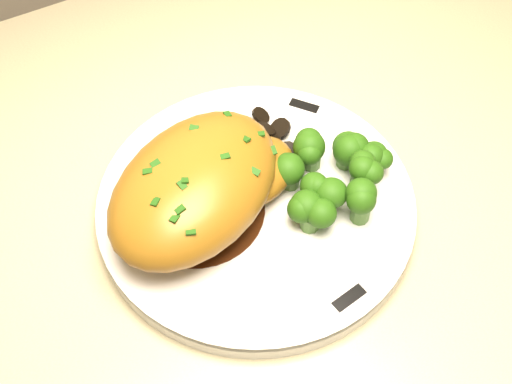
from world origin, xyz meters
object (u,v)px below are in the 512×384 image
counter (179,382)px  chicken_breast (202,185)px  plate (256,205)px  broccoli_florets (335,176)px

counter → chicken_breast: counter is taller
counter → plate: (0.09, -0.05, 0.43)m
chicken_breast → broccoli_florets: size_ratio=2.04×
broccoli_florets → chicken_breast: bearing=159.5°
counter → chicken_breast: 0.48m
chicken_breast → counter: bearing=114.0°
counter → broccoli_florets: counter is taller
plate → chicken_breast: 0.06m
counter → broccoli_florets: bearing=-27.3°
counter → plate: bearing=-30.4°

